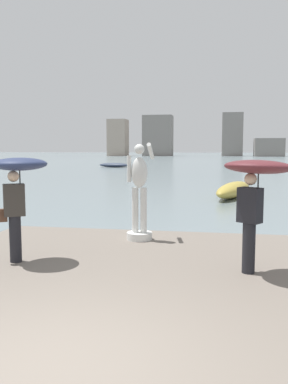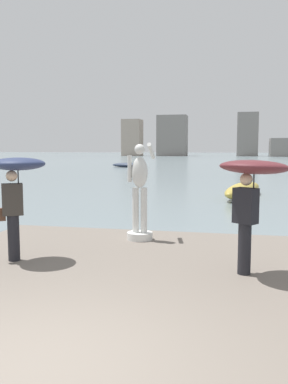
{
  "view_description": "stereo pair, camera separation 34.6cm",
  "coord_description": "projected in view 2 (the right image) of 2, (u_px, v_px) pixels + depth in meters",
  "views": [
    {
      "loc": [
        1.6,
        -3.59,
        2.54
      ],
      "look_at": [
        0.0,
        5.59,
        1.55
      ],
      "focal_mm": 38.58,
      "sensor_mm": 36.0,
      "label": 1
    },
    {
      "loc": [
        1.94,
        -3.52,
        2.54
      ],
      "look_at": [
        0.0,
        5.59,
        1.55
      ],
      "focal_mm": 38.58,
      "sensor_mm": 36.0,
      "label": 2
    }
  ],
  "objects": [
    {
      "name": "boat_mid",
      "position": [
        243.0,
        190.0,
        21.34
      ],
      "size": [
        2.55,
        5.57,
        0.77
      ],
      "color": "#B2993D",
      "rests_on": "ground"
    },
    {
      "name": "distant_skyline",
      "position": [
        207.0,
        138.0,
        132.45
      ],
      "size": [
        66.42,
        11.36,
        13.82
      ],
      "color": "#A89989",
      "rests_on": "ground"
    },
    {
      "name": "boat_far",
      "position": [
        127.0,
        165.0,
        55.06
      ],
      "size": [
        4.37,
        1.97,
        0.58
      ],
      "color": "#2D384C",
      "rests_on": "ground"
    },
    {
      "name": "onlooker_right",
      "position": [
        252.0,
        181.0,
        6.84
      ],
      "size": [
        1.59,
        1.59,
        1.98
      ],
      "color": "black",
      "rests_on": "pier"
    },
    {
      "name": "onlooker_left",
      "position": [
        16.0,
        179.0,
        7.79
      ],
      "size": [
        1.41,
        1.41,
        1.98
      ],
      "color": "black",
      "rests_on": "pier"
    },
    {
      "name": "statue_white_figure",
      "position": [
        140.0,
        198.0,
        9.62
      ],
      "size": [
        0.6,
        0.86,
        2.27
      ],
      "color": "silver",
      "rests_on": "pier"
    },
    {
      "name": "pier",
      "position": [
        92.0,
        311.0,
        5.97
      ],
      "size": [
        7.66,
        9.9,
        0.4
      ],
      "primitive_type": "cube",
      "color": "#70665B",
      "rests_on": "ground"
    },
    {
      "name": "ground_plane",
      "position": [
        212.0,
        173.0,
        43.0
      ],
      "size": [
        400.0,
        400.0,
        0.0
      ],
      "primitive_type": "plane",
      "color": "slate"
    }
  ]
}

